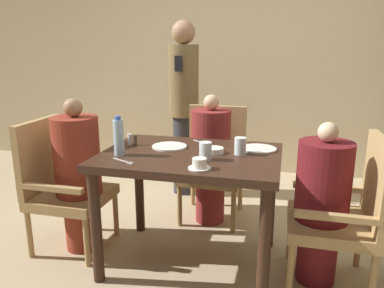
# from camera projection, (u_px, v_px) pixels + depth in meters

# --- Properties ---
(ground_plane) EXTENTS (16.00, 16.00, 0.00)m
(ground_plane) POSITION_uv_depth(u_px,v_px,m) (191.00, 261.00, 2.58)
(ground_plane) COLOR tan
(wall_back) EXTENTS (8.00, 0.06, 2.80)m
(wall_back) POSITION_uv_depth(u_px,v_px,m) (237.00, 50.00, 4.23)
(wall_back) COLOR #C6B289
(wall_back) RESTS_ON ground_plane
(dining_table) EXTENTS (1.13, 0.82, 0.78)m
(dining_table) POSITION_uv_depth(u_px,v_px,m) (190.00, 170.00, 2.41)
(dining_table) COLOR #331E14
(dining_table) RESTS_ON ground_plane
(chair_left_side) EXTENTS (0.51, 0.51, 0.94)m
(chair_left_side) POSITION_uv_depth(u_px,v_px,m) (61.00, 182.00, 2.69)
(chair_left_side) COLOR #A88451
(chair_left_side) RESTS_ON ground_plane
(diner_in_left_chair) EXTENTS (0.32, 0.32, 1.10)m
(diner_in_left_chair) POSITION_uv_depth(u_px,v_px,m) (78.00, 174.00, 2.63)
(diner_in_left_chair) COLOR maroon
(diner_in_left_chair) RESTS_ON ground_plane
(chair_far_side) EXTENTS (0.51, 0.51, 0.94)m
(chair_far_side) POSITION_uv_depth(u_px,v_px,m) (214.00, 160.00, 3.21)
(chair_far_side) COLOR #A88451
(chair_far_side) RESTS_ON ground_plane
(diner_in_far_chair) EXTENTS (0.32, 0.32, 1.07)m
(diner_in_far_chair) POSITION_uv_depth(u_px,v_px,m) (211.00, 158.00, 3.06)
(diner_in_far_chair) COLOR maroon
(diner_in_far_chair) RESTS_ON ground_plane
(chair_right_side) EXTENTS (0.51, 0.51, 0.94)m
(chair_right_side) POSITION_uv_depth(u_px,v_px,m) (347.00, 210.00, 2.23)
(chair_right_side) COLOR #A88451
(chair_right_side) RESTS_ON ground_plane
(diner_in_right_chair) EXTENTS (0.32, 0.32, 1.02)m
(diner_in_right_chair) POSITION_uv_depth(u_px,v_px,m) (321.00, 203.00, 2.25)
(diner_in_right_chair) COLOR #5B1419
(diner_in_right_chair) RESTS_ON ground_plane
(standing_host) EXTENTS (0.28, 0.32, 1.67)m
(standing_host) POSITION_uv_depth(u_px,v_px,m) (184.00, 104.00, 3.60)
(standing_host) COLOR #2D2D33
(standing_host) RESTS_ON ground_plane
(plate_main_left) EXTENTS (0.23, 0.23, 0.01)m
(plate_main_left) POSITION_uv_depth(u_px,v_px,m) (169.00, 146.00, 2.52)
(plate_main_left) COLOR white
(plate_main_left) RESTS_ON dining_table
(plate_main_right) EXTENTS (0.23, 0.23, 0.01)m
(plate_main_right) POSITION_uv_depth(u_px,v_px,m) (258.00, 149.00, 2.47)
(plate_main_right) COLOR white
(plate_main_right) RESTS_ON dining_table
(teacup_with_saucer) EXTENTS (0.13, 0.13, 0.06)m
(teacup_with_saucer) POSITION_uv_depth(u_px,v_px,m) (199.00, 164.00, 2.07)
(teacup_with_saucer) COLOR white
(teacup_with_saucer) RESTS_ON dining_table
(bowl_small) EXTENTS (0.12, 0.12, 0.04)m
(bowl_small) POSITION_uv_depth(u_px,v_px,m) (214.00, 150.00, 2.38)
(bowl_small) COLOR white
(bowl_small) RESTS_ON dining_table
(water_bottle) EXTENTS (0.06, 0.06, 0.25)m
(water_bottle) POSITION_uv_depth(u_px,v_px,m) (119.00, 137.00, 2.31)
(water_bottle) COLOR #A3C6DB
(water_bottle) RESTS_ON dining_table
(glass_tall_near) EXTENTS (0.07, 0.07, 0.11)m
(glass_tall_near) POSITION_uv_depth(u_px,v_px,m) (205.00, 151.00, 2.23)
(glass_tall_near) COLOR silver
(glass_tall_near) RESTS_ON dining_table
(glass_tall_mid) EXTENTS (0.07, 0.07, 0.11)m
(glass_tall_mid) POSITION_uv_depth(u_px,v_px,m) (240.00, 146.00, 2.35)
(glass_tall_mid) COLOR silver
(glass_tall_mid) RESTS_ON dining_table
(salt_shaker) EXTENTS (0.03, 0.03, 0.08)m
(salt_shaker) POSITION_uv_depth(u_px,v_px,m) (130.00, 139.00, 2.58)
(salt_shaker) COLOR white
(salt_shaker) RESTS_ON dining_table
(pepper_shaker) EXTENTS (0.03, 0.03, 0.07)m
(pepper_shaker) POSITION_uv_depth(u_px,v_px,m) (135.00, 140.00, 2.57)
(pepper_shaker) COLOR #4C3D2D
(pepper_shaker) RESTS_ON dining_table
(fork_beside_plate) EXTENTS (0.16, 0.09, 0.00)m
(fork_beside_plate) POSITION_uv_depth(u_px,v_px,m) (125.00, 161.00, 2.20)
(fork_beside_plate) COLOR silver
(fork_beside_plate) RESTS_ON dining_table
(knife_beside_plate) EXTENTS (0.15, 0.12, 0.00)m
(knife_beside_plate) POSITION_uv_depth(u_px,v_px,m) (203.00, 143.00, 2.64)
(knife_beside_plate) COLOR silver
(knife_beside_plate) RESTS_ON dining_table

